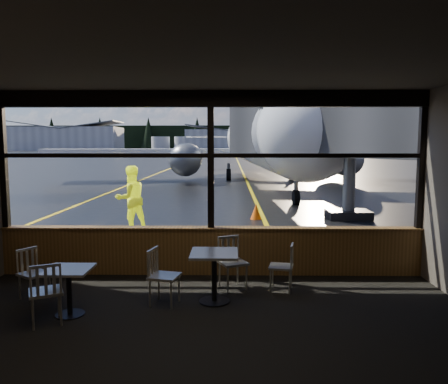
{
  "coord_description": "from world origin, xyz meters",
  "views": [
    {
      "loc": [
        0.37,
        -8.23,
        2.5
      ],
      "look_at": [
        0.23,
        1.0,
        1.5
      ],
      "focal_mm": 35.0,
      "sensor_mm": 36.0,
      "label": 1
    }
  ],
  "objects_px": {
    "cafe_table_near": "(214,277)",
    "ground_crew": "(131,199)",
    "airliner": "(263,101)",
    "chair_near_e": "(281,267)",
    "jet_bridge": "(334,152)",
    "cone_nose": "(256,212)",
    "chair_mid_s": "(46,292)",
    "cafe_table_mid": "(69,292)",
    "chair_near_w": "(165,277)",
    "chair_mid_w": "(34,274)",
    "chair_near_n": "(233,263)"
  },
  "relations": [
    {
      "from": "cafe_table_near",
      "to": "ground_crew",
      "type": "distance_m",
      "value": 6.38
    },
    {
      "from": "airliner",
      "to": "chair_near_e",
      "type": "bearing_deg",
      "value": -95.92
    },
    {
      "from": "jet_bridge",
      "to": "chair_near_e",
      "type": "distance_m",
      "value": 7.1
    },
    {
      "from": "cone_nose",
      "to": "chair_mid_s",
      "type": "bearing_deg",
      "value": -111.54
    },
    {
      "from": "jet_bridge",
      "to": "cone_nose",
      "type": "xyz_separation_m",
      "value": [
        -2.36,
        0.82,
        -2.02
      ]
    },
    {
      "from": "airliner",
      "to": "cone_nose",
      "type": "bearing_deg",
      "value": -97.5
    },
    {
      "from": "chair_near_e",
      "to": "cone_nose",
      "type": "height_order",
      "value": "chair_near_e"
    },
    {
      "from": "airliner",
      "to": "cafe_table_mid",
      "type": "bearing_deg",
      "value": -103.35
    },
    {
      "from": "chair_near_w",
      "to": "cone_nose",
      "type": "relative_size",
      "value": 1.73
    },
    {
      "from": "chair_mid_s",
      "to": "ground_crew",
      "type": "xyz_separation_m",
      "value": [
        -0.32,
        6.66,
        0.49
      ]
    },
    {
      "from": "ground_crew",
      "to": "cone_nose",
      "type": "xyz_separation_m",
      "value": [
        3.76,
        2.05,
        -0.69
      ]
    },
    {
      "from": "jet_bridge",
      "to": "chair_mid_s",
      "type": "bearing_deg",
      "value": -126.34
    },
    {
      "from": "chair_mid_w",
      "to": "cone_nose",
      "type": "relative_size",
      "value": 1.61
    },
    {
      "from": "ground_crew",
      "to": "chair_near_e",
      "type": "bearing_deg",
      "value": 88.47
    },
    {
      "from": "airliner",
      "to": "chair_near_n",
      "type": "relative_size",
      "value": 39.38
    },
    {
      "from": "chair_near_w",
      "to": "chair_near_n",
      "type": "distance_m",
      "value": 1.33
    },
    {
      "from": "jet_bridge",
      "to": "cafe_table_near",
      "type": "xyz_separation_m",
      "value": [
        -3.48,
        -7.01,
        -1.87
      ]
    },
    {
      "from": "jet_bridge",
      "to": "ground_crew",
      "type": "relative_size",
      "value": 5.49
    },
    {
      "from": "cafe_table_near",
      "to": "chair_mid_s",
      "type": "bearing_deg",
      "value": -159.27
    },
    {
      "from": "cafe_table_mid",
      "to": "chair_mid_s",
      "type": "bearing_deg",
      "value": -124.6
    },
    {
      "from": "jet_bridge",
      "to": "cone_nose",
      "type": "height_order",
      "value": "jet_bridge"
    },
    {
      "from": "airliner",
      "to": "chair_mid_s",
      "type": "xyz_separation_m",
      "value": [
        -4.78,
        -24.31,
        -5.03
      ]
    },
    {
      "from": "chair_near_w",
      "to": "chair_near_n",
      "type": "xyz_separation_m",
      "value": [
        1.07,
        0.78,
        0.01
      ]
    },
    {
      "from": "airliner",
      "to": "chair_mid_s",
      "type": "bearing_deg",
      "value": -103.7
    },
    {
      "from": "cafe_table_near",
      "to": "ground_crew",
      "type": "bearing_deg",
      "value": 114.5
    },
    {
      "from": "chair_near_e",
      "to": "cone_nose",
      "type": "bearing_deg",
      "value": 12.3
    },
    {
      "from": "jet_bridge",
      "to": "cafe_table_near",
      "type": "relative_size",
      "value": 12.79
    },
    {
      "from": "jet_bridge",
      "to": "ground_crew",
      "type": "distance_m",
      "value": 6.38
    },
    {
      "from": "chair_near_w",
      "to": "chair_mid_s",
      "type": "height_order",
      "value": "chair_mid_s"
    },
    {
      "from": "chair_near_n",
      "to": "chair_mid_w",
      "type": "bearing_deg",
      "value": -14.41
    },
    {
      "from": "cafe_table_mid",
      "to": "chair_mid_w",
      "type": "bearing_deg",
      "value": 140.76
    },
    {
      "from": "cafe_table_mid",
      "to": "chair_mid_s",
      "type": "xyz_separation_m",
      "value": [
        -0.21,
        -0.31,
        0.1
      ]
    },
    {
      "from": "chair_near_e",
      "to": "chair_near_n",
      "type": "height_order",
      "value": "chair_near_n"
    },
    {
      "from": "chair_near_n",
      "to": "ground_crew",
      "type": "height_order",
      "value": "ground_crew"
    },
    {
      "from": "cafe_table_near",
      "to": "chair_near_e",
      "type": "distance_m",
      "value": 1.26
    },
    {
      "from": "cafe_table_near",
      "to": "cafe_table_mid",
      "type": "relative_size",
      "value": 1.15
    },
    {
      "from": "chair_near_n",
      "to": "chair_mid_w",
      "type": "height_order",
      "value": "chair_near_n"
    },
    {
      "from": "cafe_table_near",
      "to": "chair_mid_s",
      "type": "relative_size",
      "value": 0.89
    },
    {
      "from": "chair_near_n",
      "to": "cafe_table_mid",
      "type": "bearing_deg",
      "value": 2.69
    },
    {
      "from": "cafe_table_mid",
      "to": "cone_nose",
      "type": "xyz_separation_m",
      "value": [
        3.22,
        8.4,
        -0.09
      ]
    },
    {
      "from": "airliner",
      "to": "jet_bridge",
      "type": "bearing_deg",
      "value": -89.02
    },
    {
      "from": "jet_bridge",
      "to": "chair_mid_s",
      "type": "relative_size",
      "value": 11.43
    },
    {
      "from": "jet_bridge",
      "to": "chair_near_e",
      "type": "height_order",
      "value": "jet_bridge"
    },
    {
      "from": "jet_bridge",
      "to": "airliner",
      "type": "bearing_deg",
      "value": 93.55
    },
    {
      "from": "airliner",
      "to": "chair_near_n",
      "type": "xyz_separation_m",
      "value": [
        -2.17,
        -22.77,
        -5.03
      ]
    },
    {
      "from": "chair_near_w",
      "to": "ground_crew",
      "type": "xyz_separation_m",
      "value": [
        -1.86,
        5.9,
        0.5
      ]
    },
    {
      "from": "cafe_table_near",
      "to": "chair_near_n",
      "type": "distance_m",
      "value": 0.73
    },
    {
      "from": "jet_bridge",
      "to": "chair_mid_w",
      "type": "distance_m",
      "value": 9.61
    },
    {
      "from": "chair_mid_w",
      "to": "chair_mid_s",
      "type": "bearing_deg",
      "value": 65.09
    },
    {
      "from": "chair_near_e",
      "to": "chair_near_w",
      "type": "relative_size",
      "value": 0.92
    }
  ]
}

